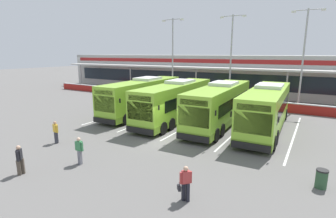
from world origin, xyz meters
The scene contains 20 objects.
ground_plane centered at (0.00, 0.00, 0.00)m, with size 200.00×200.00×0.00m, color #605E5B.
terminal_building centered at (0.00, 26.91, 3.01)m, with size 70.00×13.00×6.00m.
red_barrier_wall centered at (0.00, 14.50, 0.56)m, with size 60.00×0.40×1.10m.
coach_bus_leftmost centered at (-6.38, 6.19, 1.79)m, with size 3.22×12.23×3.78m.
coach_bus_left_centre centered at (-2.00, 5.47, 1.79)m, with size 3.22×12.23×3.78m.
coach_bus_centre centered at (2.22, 5.96, 1.79)m, with size 3.22×12.23×3.78m.
coach_bus_right_centre centered at (6.10, 6.31, 1.79)m, with size 3.22×12.23×3.78m.
bay_stripe_far_west centered at (-8.40, 6.00, 0.00)m, with size 0.14×13.00×0.01m, color silver.
bay_stripe_west centered at (-4.20, 6.00, 0.00)m, with size 0.14×13.00×0.01m, color silver.
bay_stripe_mid_west centered at (0.00, 6.00, 0.00)m, with size 0.14×13.00×0.01m, color silver.
bay_stripe_centre centered at (4.20, 6.00, 0.00)m, with size 0.14×13.00×0.01m, color silver.
bay_stripe_mid_east centered at (8.40, 6.00, 0.00)m, with size 0.14×13.00×0.01m, color silver.
pedestrian_with_handbag centered at (5.09, -6.54, 0.86)m, with size 0.60×0.54×1.62m.
pedestrian_in_dark_coat centered at (-1.91, -6.25, 0.87)m, with size 0.54×0.30×1.62m.
pedestrian_child centered at (-3.58, -8.75, 0.87)m, with size 0.43×0.46×1.62m.
pedestrian_near_bin centered at (-6.20, -4.68, 0.87)m, with size 0.54×0.34×1.62m.
lamp_post_west centered at (-8.46, 16.21, 6.29)m, with size 3.24×0.28×11.00m.
lamp_post_centre centered at (-0.37, 17.01, 6.29)m, with size 3.24×0.28×11.00m.
lamp_post_east centered at (7.84, 16.66, 6.29)m, with size 3.24×0.28×11.00m.
litter_bin centered at (10.21, -2.24, 0.47)m, with size 0.54×0.54×0.93m.
Camera 1 is at (9.58, -15.62, 6.33)m, focal length 27.30 mm.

